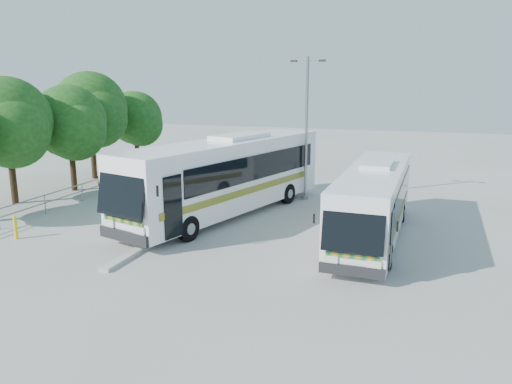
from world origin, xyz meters
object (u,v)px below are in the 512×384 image
(coach_adjacent, at_px, (374,201))
(bollard, at_px, (16,227))
(tree_far_e, at_px, (136,118))
(coach_main, at_px, (227,175))
(lamppost, at_px, (307,122))
(tree_far_c, at_px, (70,122))
(tree_far_d, at_px, (91,109))
(tree_far_b, at_px, (8,121))

(coach_adjacent, distance_m, bollard, 15.45)
(tree_far_e, relative_size, coach_main, 0.43)
(tree_far_e, distance_m, lamppost, 15.84)
(coach_main, xyz_separation_m, coach_adjacent, (7.40, -1.61, -0.41))
(tree_far_c, height_order, tree_far_d, tree_far_d)
(tree_far_b, distance_m, bollard, 8.09)
(tree_far_d, distance_m, tree_far_e, 4.65)
(tree_far_e, height_order, bollard, tree_far_e)
(coach_main, distance_m, coach_adjacent, 7.58)
(tree_far_b, xyz_separation_m, coach_adjacent, (19.40, -0.08, -2.89))
(coach_main, height_order, bollard, coach_main)
(coach_adjacent, bearing_deg, coach_main, 169.33)
(tree_far_b, xyz_separation_m, lamppost, (15.02, 6.05, -0.16))
(bollard, bearing_deg, tree_far_c, 113.65)
(tree_far_c, relative_size, coach_adjacent, 0.59)
(tree_far_d, distance_m, lamppost, 15.40)
(coach_main, bearing_deg, tree_far_e, 154.03)
(tree_far_c, height_order, lamppost, lamppost)
(tree_far_d, relative_size, coach_main, 0.53)
(tree_far_b, relative_size, tree_far_e, 1.17)
(tree_far_b, height_order, coach_main, tree_far_b)
(tree_far_e, distance_m, coach_adjacent, 22.69)
(tree_far_e, distance_m, coach_main, 15.81)
(tree_far_d, bearing_deg, tree_far_e, 81.37)
(lamppost, bearing_deg, tree_far_e, 161.21)
(tree_far_e, relative_size, coach_adjacent, 0.54)
(coach_main, relative_size, bollard, 13.36)
(tree_far_d, bearing_deg, tree_far_b, -87.77)
(coach_main, xyz_separation_m, bollard, (-7.18, -6.61, -1.56))
(coach_adjacent, bearing_deg, lamppost, 127.17)
(coach_main, bearing_deg, bollard, -121.03)
(tree_far_b, height_order, tree_far_d, tree_far_d)
(coach_adjacent, xyz_separation_m, bollard, (-14.58, -5.00, -1.15))
(tree_far_d, xyz_separation_m, tree_far_e, (0.68, 4.50, -0.93))
(coach_main, relative_size, coach_adjacent, 1.26)
(tree_far_c, bearing_deg, bollard, -66.35)
(tree_far_e, bearing_deg, coach_adjacent, -32.64)
(coach_main, distance_m, lamppost, 5.91)
(tree_far_b, height_order, lamppost, lamppost)
(tree_far_d, bearing_deg, bollard, -68.00)
(tree_far_d, xyz_separation_m, bollard, (5.12, -12.68, -4.30))
(tree_far_c, xyz_separation_m, lamppost, (14.12, 2.15, 0.15))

